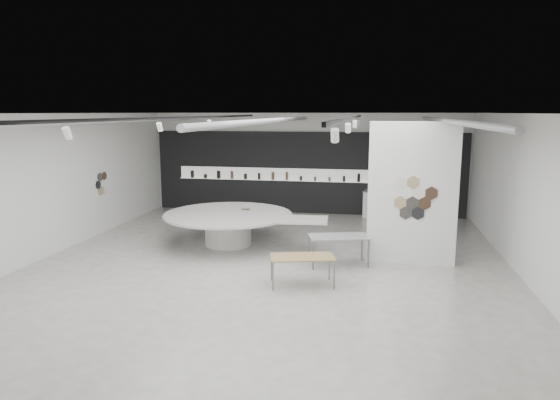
% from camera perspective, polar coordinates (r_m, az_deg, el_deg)
% --- Properties ---
extents(room, '(12.02, 14.02, 3.82)m').
position_cam_1_polar(room, '(12.21, -1.81, 1.74)').
color(room, '#B3B1A9').
rests_on(room, ground).
extents(back_wall_display, '(11.80, 0.27, 3.10)m').
position_cam_1_polar(back_wall_display, '(19.05, 2.78, 3.11)').
color(back_wall_display, black).
rests_on(back_wall_display, ground).
extents(partition_column, '(2.20, 0.38, 3.60)m').
position_cam_1_polar(partition_column, '(12.99, 14.87, 0.68)').
color(partition_column, white).
rests_on(partition_column, ground).
extents(display_island, '(4.96, 3.99, 0.95)m').
position_cam_1_polar(display_island, '(14.56, -5.66, -2.78)').
color(display_island, white).
rests_on(display_island, ground).
extents(sample_table_wood, '(1.54, 1.04, 0.66)m').
position_cam_1_polar(sample_table_wood, '(11.20, 2.55, -6.69)').
color(sample_table_wood, '#99804F').
rests_on(sample_table_wood, ground).
extents(sample_table_stone, '(1.61, 1.11, 0.76)m').
position_cam_1_polar(sample_table_stone, '(12.68, 6.71, -4.39)').
color(sample_table_stone, gray).
rests_on(sample_table_stone, ground).
extents(kitchen_counter, '(1.82, 0.90, 1.37)m').
position_cam_1_polar(kitchen_counter, '(18.61, 12.18, -0.53)').
color(kitchen_counter, white).
rests_on(kitchen_counter, ground).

